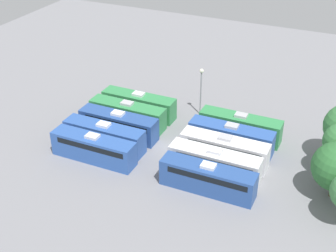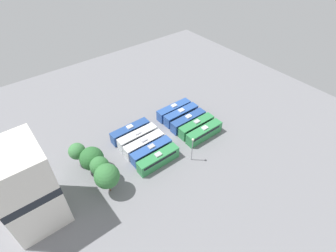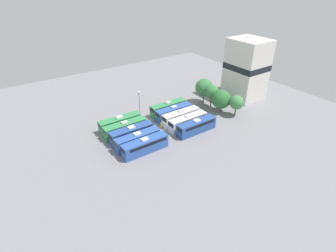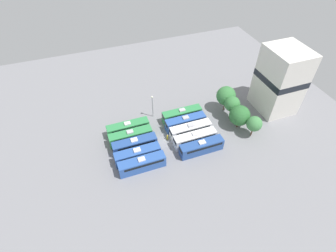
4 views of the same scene
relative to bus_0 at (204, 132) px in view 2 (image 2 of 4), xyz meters
name	(u,v)px [view 2 (image 2 of 4)]	position (x,y,z in m)	size (l,w,h in m)	color
ground_plane	(167,136)	(6.24, 7.46, -1.75)	(107.84, 107.84, 0.00)	gray
bus_0	(204,132)	(0.00, 0.00, 0.00)	(2.54, 10.87, 3.54)	#338C4C
bus_1	(196,126)	(3.15, -0.11, 0.00)	(2.54, 10.87, 3.54)	#338C4C
bus_2	(188,121)	(6.16, 0.17, 0.00)	(2.54, 10.87, 3.54)	#284C93
bus_3	(181,115)	(9.45, -0.03, 0.00)	(2.54, 10.87, 3.54)	#2D56A8
bus_4	(174,110)	(12.41, 0.21, 0.00)	(2.54, 10.87, 3.54)	#2D56A8
bus_5	(158,159)	(-0.06, 15.07, 0.00)	(2.54, 10.87, 3.54)	#338C4C
bus_6	(152,151)	(3.05, 14.81, 0.00)	(2.54, 10.87, 3.54)	#2D56A8
bus_7	(144,144)	(6.10, 14.93, 0.00)	(2.54, 10.87, 3.54)	white
bus_8	(138,137)	(9.28, 14.79, 0.00)	(2.54, 10.87, 3.54)	silver
bus_9	(130,131)	(12.38, 15.10, 0.00)	(2.54, 10.87, 3.54)	#284C93
worker_person	(165,137)	(5.70, 8.71, -0.96)	(0.36, 0.36, 1.70)	gold
light_pole	(192,146)	(-3.90, 7.92, 3.14)	(0.60, 0.60, 7.12)	gray
tree_0	(107,176)	(0.32, 27.86, 3.28)	(5.33, 5.33, 7.70)	brown
tree_1	(100,166)	(3.84, 27.76, 3.14)	(4.20, 4.20, 7.01)	brown
tree_2	(92,159)	(7.69, 27.91, 2.22)	(5.44, 5.44, 6.70)	brown
tree_3	(77,151)	(11.77, 29.65, 2.35)	(3.93, 3.93, 6.08)	brown
depot_building	(26,187)	(3.81, 41.59, 7.43)	(10.86, 9.64, 18.19)	silver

